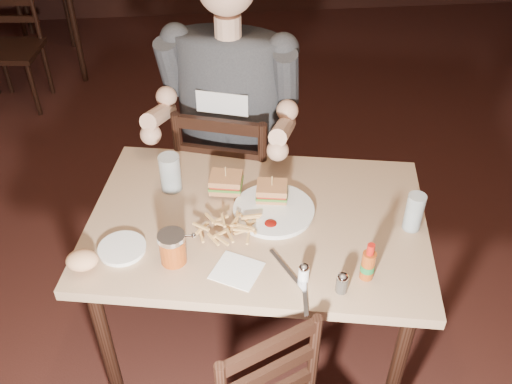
{
  "coord_description": "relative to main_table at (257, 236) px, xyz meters",
  "views": [
    {
      "loc": [
        -0.08,
        -1.81,
        2.1
      ],
      "look_at": [
        0.07,
        -0.28,
        0.85
      ],
      "focal_mm": 40.0,
      "sensor_mm": 36.0,
      "label": 1
    }
  ],
  "objects": [
    {
      "name": "side_plate",
      "position": [
        -0.46,
        -0.11,
        0.09
      ],
      "size": [
        0.18,
        0.18,
        0.01
      ],
      "primitive_type": "cylinder",
      "rotation": [
        0.0,
        0.0,
        -0.19
      ],
      "color": "white",
      "rests_on": "main_table"
    },
    {
      "name": "glass_right",
      "position": [
        0.52,
        -0.1,
        0.15
      ],
      "size": [
        0.07,
        0.07,
        0.14
      ],
      "primitive_type": "cylinder",
      "rotation": [
        0.0,
        0.0,
        -0.19
      ],
      "color": "silver",
      "rests_on": "main_table"
    },
    {
      "name": "salt_shaker",
      "position": [
        0.11,
        -0.3,
        0.12
      ],
      "size": [
        0.04,
        0.04,
        0.06
      ],
      "primitive_type": null,
      "rotation": [
        0.0,
        0.0,
        -0.19
      ],
      "color": "white",
      "rests_on": "main_table"
    },
    {
      "name": "chair_far",
      "position": [
        -0.05,
        0.59,
        -0.22
      ],
      "size": [
        0.56,
        0.58,
        0.94
      ],
      "primitive_type": null,
      "rotation": [
        0.0,
        0.0,
        2.83
      ],
      "color": "black",
      "rests_on": "ground"
    },
    {
      "name": "napkin",
      "position": [
        -0.09,
        -0.24,
        0.09
      ],
      "size": [
        0.19,
        0.18,
        0.0
      ],
      "primitive_type": "cube",
      "rotation": [
        0.0,
        0.0,
        -0.51
      ],
      "color": "white",
      "rests_on": "main_table"
    },
    {
      "name": "syrup_dispenser",
      "position": [
        -0.29,
        -0.17,
        0.14
      ],
      "size": [
        0.1,
        0.1,
        0.11
      ],
      "primitive_type": null,
      "rotation": [
        0.0,
        0.0,
        -0.19
      ],
      "color": "#923A10",
      "rests_on": "main_table"
    },
    {
      "name": "main_table",
      "position": [
        0.0,
        0.0,
        0.0
      ],
      "size": [
        1.3,
        0.99,
        0.77
      ],
      "rotation": [
        0.0,
        0.0,
        -0.19
      ],
      "color": "tan",
      "rests_on": "ground"
    },
    {
      "name": "knife",
      "position": [
        0.07,
        -0.26,
        0.09
      ],
      "size": [
        0.09,
        0.19,
        0.0
      ],
      "primitive_type": "cube",
      "rotation": [
        0.0,
        0.0,
        0.42
      ],
      "color": "silver",
      "rests_on": "napkin"
    },
    {
      "name": "bread_roll",
      "position": [
        -0.57,
        -0.19,
        0.13
      ],
      "size": [
        0.12,
        0.1,
        0.06
      ],
      "primitive_type": "ellipsoid",
      "rotation": [
        0.0,
        0.0,
        -0.19
      ],
      "color": "tan",
      "rests_on": "side_plate"
    },
    {
      "name": "fries_pile",
      "position": [
        -0.11,
        -0.07,
        0.12
      ],
      "size": [
        0.28,
        0.22,
        0.04
      ],
      "primitive_type": null,
      "rotation": [
        0.0,
        0.0,
        -0.19
      ],
      "color": "#E8B366",
      "rests_on": "dinner_plate"
    },
    {
      "name": "fork",
      "position": [
        0.11,
        -0.35,
        0.09
      ],
      "size": [
        0.03,
        0.18,
        0.01
      ],
      "primitive_type": "cube",
      "rotation": [
        0.0,
        0.0,
        -0.11
      ],
      "color": "silver",
      "rests_on": "napkin"
    },
    {
      "name": "pepper_shaker",
      "position": [
        0.22,
        -0.35,
        0.12
      ],
      "size": [
        0.04,
        0.04,
        0.07
      ],
      "primitive_type": null,
      "rotation": [
        0.0,
        0.0,
        -0.19
      ],
      "color": "#38332D",
      "rests_on": "main_table"
    },
    {
      "name": "diner",
      "position": [
        -0.07,
        0.54,
        0.3
      ],
      "size": [
        0.7,
        0.62,
        1.01
      ],
      "primitive_type": null,
      "rotation": [
        0.0,
        0.0,
        -0.31
      ],
      "color": "#323438",
      "rests_on": "chair_far"
    },
    {
      "name": "ketchup_dollop",
      "position": [
        0.04,
        -0.05,
        0.11
      ],
      "size": [
        0.05,
        0.05,
        0.01
      ],
      "primitive_type": "ellipsoid",
      "rotation": [
        0.0,
        0.0,
        -0.19
      ],
      "color": "maroon",
      "rests_on": "dinner_plate"
    },
    {
      "name": "sandwich_left",
      "position": [
        -0.1,
        0.16,
        0.15
      ],
      "size": [
        0.13,
        0.12,
        0.1
      ],
      "primitive_type": null,
      "rotation": [
        0.0,
        0.0,
        -0.19
      ],
      "color": "tan",
      "rests_on": "dinner_plate"
    },
    {
      "name": "hot_sauce",
      "position": [
        0.31,
        -0.3,
        0.15
      ],
      "size": [
        0.05,
        0.05,
        0.14
      ],
      "primitive_type": null,
      "rotation": [
        0.0,
        0.0,
        -0.19
      ],
      "color": "#923A10",
      "rests_on": "main_table"
    },
    {
      "name": "dinner_plate",
      "position": [
        0.06,
        0.03,
        0.09
      ],
      "size": [
        0.33,
        0.33,
        0.02
      ],
      "primitive_type": "cylinder",
      "rotation": [
        0.0,
        0.0,
        -0.19
      ],
      "color": "white",
      "rests_on": "main_table"
    },
    {
      "name": "glass_left",
      "position": [
        -0.3,
        0.2,
        0.16
      ],
      "size": [
        0.09,
        0.09,
        0.14
      ],
      "primitive_type": "cylinder",
      "rotation": [
        0.0,
        0.0,
        -0.19
      ],
      "color": "silver",
      "rests_on": "main_table"
    },
    {
      "name": "bg_chair_near",
      "position": [
        -1.46,
        2.28,
        -0.28
      ],
      "size": [
        0.42,
        0.46,
        0.82
      ],
      "primitive_type": null,
      "rotation": [
        0.0,
        0.0,
        -0.11
      ],
      "color": "black",
      "rests_on": "ground"
    },
    {
      "name": "room_shell",
      "position": [
        -0.07,
        0.33,
        0.71
      ],
      "size": [
        7.0,
        7.0,
        7.0
      ],
      "color": "black",
      "rests_on": "ground"
    },
    {
      "name": "sandwich_right",
      "position": [
        0.06,
        0.09,
        0.15
      ],
      "size": [
        0.12,
        0.11,
        0.1
      ],
      "primitive_type": null,
      "rotation": [
        0.0,
        0.0,
        -0.17
      ],
      "color": "tan",
      "rests_on": "dinner_plate"
    }
  ]
}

